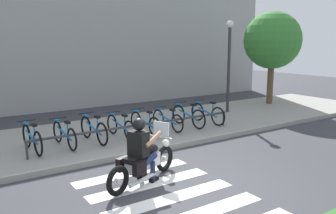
# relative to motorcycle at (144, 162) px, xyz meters

# --- Properties ---
(ground_plane) EXTENTS (48.00, 48.00, 0.00)m
(ground_plane) POSITION_rel_motorcycle_xyz_m (0.72, -0.99, -0.45)
(ground_plane) COLOR #38383D
(sidewalk) EXTENTS (24.00, 4.40, 0.15)m
(sidewalk) POSITION_rel_motorcycle_xyz_m (0.72, 3.73, -0.38)
(sidewalk) COLOR gray
(sidewalk) RESTS_ON ground
(crosswalk_stripe_2) EXTENTS (2.80, 0.40, 0.01)m
(crosswalk_stripe_2) POSITION_rel_motorcycle_xyz_m (0.05, -0.99, -0.45)
(crosswalk_stripe_2) COLOR white
(crosswalk_stripe_2) RESTS_ON ground
(crosswalk_stripe_3) EXTENTS (2.80, 0.40, 0.01)m
(crosswalk_stripe_3) POSITION_rel_motorcycle_xyz_m (0.05, -0.19, -0.45)
(crosswalk_stripe_3) COLOR white
(crosswalk_stripe_3) RESTS_ON ground
(crosswalk_stripe_4) EXTENTS (2.80, 0.40, 0.01)m
(crosswalk_stripe_4) POSITION_rel_motorcycle_xyz_m (0.05, 0.61, -0.45)
(crosswalk_stripe_4) COLOR white
(crosswalk_stripe_4) RESTS_ON ground
(motorcycle) EXTENTS (2.08, 1.01, 1.20)m
(motorcycle) POSITION_rel_motorcycle_xyz_m (0.00, 0.00, 0.00)
(motorcycle) COLOR black
(motorcycle) RESTS_ON ground
(rider) EXTENTS (0.75, 0.69, 1.42)m
(rider) POSITION_rel_motorcycle_xyz_m (-0.07, -0.03, 0.36)
(rider) COLOR black
(rider) RESTS_ON ground
(bicycle_0) EXTENTS (0.48, 1.60, 0.78)m
(bicycle_0) POSITION_rel_motorcycle_xyz_m (-1.60, 2.99, 0.06)
(bicycle_0) COLOR black
(bicycle_0) RESTS_ON sidewalk
(bicycle_1) EXTENTS (0.48, 1.64, 0.75)m
(bicycle_1) POSITION_rel_motorcycle_xyz_m (-0.76, 3.00, 0.04)
(bicycle_1) COLOR black
(bicycle_1) RESTS_ON sidewalk
(bicycle_2) EXTENTS (0.48, 1.68, 0.80)m
(bicycle_2) POSITION_rel_motorcycle_xyz_m (0.08, 3.00, 0.06)
(bicycle_2) COLOR black
(bicycle_2) RESTS_ON sidewalk
(bicycle_3) EXTENTS (0.48, 1.63, 0.74)m
(bicycle_3) POSITION_rel_motorcycle_xyz_m (0.91, 3.00, 0.04)
(bicycle_3) COLOR black
(bicycle_3) RESTS_ON sidewalk
(bicycle_4) EXTENTS (0.48, 1.64, 0.74)m
(bicycle_4) POSITION_rel_motorcycle_xyz_m (1.75, 3.00, 0.04)
(bicycle_4) COLOR black
(bicycle_4) RESTS_ON sidewalk
(bicycle_5) EXTENTS (0.48, 1.60, 0.72)m
(bicycle_5) POSITION_rel_motorcycle_xyz_m (2.58, 3.00, 0.03)
(bicycle_5) COLOR black
(bicycle_5) RESTS_ON sidewalk
(bicycle_6) EXTENTS (0.48, 1.67, 0.79)m
(bicycle_6) POSITION_rel_motorcycle_xyz_m (3.42, 3.00, 0.06)
(bicycle_6) COLOR black
(bicycle_6) RESTS_ON sidewalk
(bicycle_7) EXTENTS (0.48, 1.67, 0.79)m
(bicycle_7) POSITION_rel_motorcycle_xyz_m (4.26, 3.00, 0.06)
(bicycle_7) COLOR black
(bicycle_7) RESTS_ON sidewalk
(bike_rack) EXTENTS (6.46, 0.07, 0.49)m
(bike_rack) POSITION_rel_motorcycle_xyz_m (1.33, 2.44, 0.13)
(bike_rack) COLOR #333338
(bike_rack) RESTS_ON sidewalk
(street_lamp) EXTENTS (0.28, 0.28, 3.78)m
(street_lamp) POSITION_rel_motorcycle_xyz_m (6.28, 4.13, 1.88)
(street_lamp) COLOR #2D2D33
(street_lamp) RESTS_ON ground
(tree_near_rack) EXTENTS (2.57, 2.57, 4.32)m
(tree_near_rack) POSITION_rel_motorcycle_xyz_m (9.28, 4.53, 2.56)
(tree_near_rack) COLOR brown
(tree_near_rack) RESTS_ON ground
(building_backdrop) EXTENTS (24.00, 1.20, 6.83)m
(building_backdrop) POSITION_rel_motorcycle_xyz_m (0.72, 9.43, 2.96)
(building_backdrop) COLOR #9E9E9E
(building_backdrop) RESTS_ON ground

